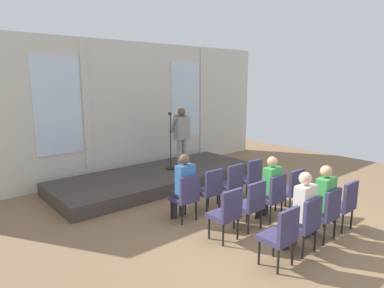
% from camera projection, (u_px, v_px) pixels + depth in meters
% --- Properties ---
extents(ground_plane, '(13.86, 13.86, 0.00)m').
position_uv_depth(ground_plane, '(284.00, 234.00, 6.02)').
color(ground_plane, '#846647').
extents(rear_partition, '(10.23, 0.14, 3.80)m').
position_uv_depth(rear_partition, '(130.00, 109.00, 9.65)').
color(rear_partition, beige).
rests_on(rear_partition, ground).
extents(stage_platform, '(5.50, 2.13, 0.31)m').
position_uv_depth(stage_platform, '(158.00, 178.00, 8.95)').
color(stage_platform, '#3F3833').
rests_on(stage_platform, ground).
extents(speaker, '(0.51, 0.69, 1.67)m').
position_uv_depth(speaker, '(181.00, 134.00, 9.16)').
color(speaker, gray).
rests_on(speaker, stage_platform).
extents(mic_stand, '(0.28, 0.28, 1.55)m').
position_uv_depth(mic_stand, '(171.00, 157.00, 9.18)').
color(mic_stand, black).
rests_on(mic_stand, stage_platform).
extents(chair_r0_c0, '(0.46, 0.44, 0.94)m').
position_uv_depth(chair_r0_c0, '(186.00, 195.00, 6.50)').
color(chair_r0_c0, black).
rests_on(chair_r0_c0, ground).
extents(audience_r0_c0, '(0.36, 0.39, 1.34)m').
position_uv_depth(audience_r0_c0, '(184.00, 184.00, 6.52)').
color(audience_r0_c0, '#2D2D33').
rests_on(audience_r0_c0, ground).
extents(chair_r0_c1, '(0.46, 0.44, 0.94)m').
position_uv_depth(chair_r0_c1, '(210.00, 188.00, 6.91)').
color(chair_r0_c1, black).
rests_on(chair_r0_c1, ground).
extents(chair_r0_c2, '(0.46, 0.44, 0.94)m').
position_uv_depth(chair_r0_c2, '(232.00, 182.00, 7.32)').
color(chair_r0_c2, black).
rests_on(chair_r0_c2, ground).
extents(chair_r0_c3, '(0.46, 0.44, 0.94)m').
position_uv_depth(chair_r0_c3, '(251.00, 177.00, 7.73)').
color(chair_r0_c3, black).
rests_on(chair_r0_c3, ground).
extents(chair_r1_c0, '(0.46, 0.44, 0.94)m').
position_uv_depth(chair_r1_c0, '(227.00, 211.00, 5.69)').
color(chair_r1_c0, black).
rests_on(chair_r1_c0, ground).
extents(chair_r1_c1, '(0.46, 0.44, 0.94)m').
position_uv_depth(chair_r1_c1, '(251.00, 203.00, 6.10)').
color(chair_r1_c1, black).
rests_on(chair_r1_c1, ground).
extents(chair_r1_c2, '(0.46, 0.44, 0.94)m').
position_uv_depth(chair_r1_c2, '(273.00, 195.00, 6.51)').
color(chair_r1_c2, black).
rests_on(chair_r1_c2, ground).
extents(audience_r1_c2, '(0.36, 0.39, 1.29)m').
position_uv_depth(audience_r1_c2, '(270.00, 185.00, 6.54)').
color(audience_r1_c2, '#2D2D33').
rests_on(audience_r1_c2, ground).
extents(chair_r1_c3, '(0.46, 0.44, 0.94)m').
position_uv_depth(chair_r1_c3, '(292.00, 188.00, 6.92)').
color(chair_r1_c3, black).
rests_on(chair_r1_c3, ground).
extents(chair_r2_c0, '(0.46, 0.44, 0.94)m').
position_uv_depth(chair_r2_c0, '(281.00, 233.00, 4.87)').
color(chair_r2_c0, black).
rests_on(chair_r2_c0, ground).
extents(chair_r2_c1, '(0.46, 0.44, 0.94)m').
position_uv_depth(chair_r2_c1, '(305.00, 221.00, 5.29)').
color(chair_r2_c1, black).
rests_on(chair_r2_c1, ground).
extents(audience_r2_c1, '(0.36, 0.39, 1.33)m').
position_uv_depth(audience_r2_c1, '(302.00, 208.00, 5.31)').
color(audience_r2_c1, '#2D2D33').
rests_on(audience_r2_c1, ground).
extents(chair_r2_c2, '(0.46, 0.44, 0.94)m').
position_uv_depth(chair_r2_c2, '(326.00, 211.00, 5.70)').
color(chair_r2_c2, black).
rests_on(chair_r2_c2, ground).
extents(audience_r2_c2, '(0.36, 0.39, 1.33)m').
position_uv_depth(audience_r2_c2, '(322.00, 199.00, 5.72)').
color(audience_r2_c2, '#2D2D33').
rests_on(audience_r2_c2, ground).
extents(chair_r2_c3, '(0.46, 0.44, 0.94)m').
position_uv_depth(chair_r2_c3, '(344.00, 202.00, 6.11)').
color(chair_r2_c3, black).
rests_on(chair_r2_c3, ground).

